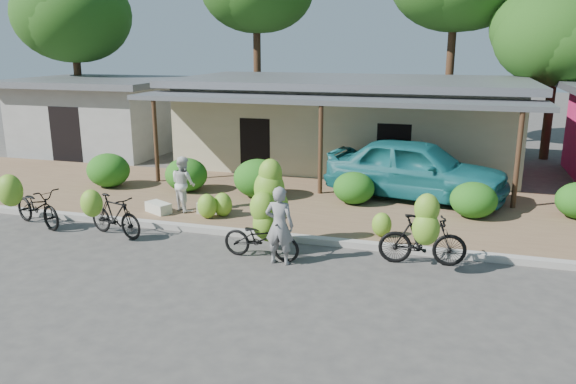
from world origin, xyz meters
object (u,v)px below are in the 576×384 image
at_px(tree_near_right, 552,33).
at_px(vendor, 279,226).
at_px(sack_far, 158,208).
at_px(tree_back_left, 70,13).
at_px(bike_center, 266,217).
at_px(teal_van, 416,169).
at_px(bike_right, 423,236).
at_px(sack_near, 213,207).
at_px(bike_far_left, 33,204).
at_px(bike_left, 112,214).
at_px(bystander, 183,183).

xyz_separation_m(tree_near_right, vendor, (-6.90, -14.07, -4.15)).
relative_size(tree_near_right, sack_far, 9.15).
bearing_deg(tree_back_left, tree_near_right, 4.09).
xyz_separation_m(bike_center, teal_van, (2.90, 5.31, 0.16)).
bearing_deg(tree_back_left, bike_right, -34.90).
relative_size(tree_back_left, sack_near, 9.46).
relative_size(bike_far_left, bike_left, 1.15).
distance_m(bike_left, bike_center, 3.99).
bearing_deg(bike_center, bystander, 59.06).
bearing_deg(tree_back_left, bike_center, -41.57).
xyz_separation_m(bike_center, sack_near, (-2.30, 2.27, -0.59)).
xyz_separation_m(tree_back_left, bystander, (10.49, -9.86, -5.10)).
height_order(bike_center, sack_near, bike_center).
bearing_deg(vendor, tree_back_left, -41.47).
xyz_separation_m(tree_back_left, sack_far, (9.91, -10.27, -5.73)).
xyz_separation_m(bike_far_left, vendor, (6.85, -0.61, 0.24)).
xyz_separation_m(bike_far_left, sack_near, (4.10, 2.13, -0.35)).
distance_m(bike_far_left, sack_far, 3.17).
bearing_deg(bike_far_left, vendor, -73.83).
xyz_separation_m(tree_near_right, sack_near, (-9.65, -11.33, -4.74)).
bearing_deg(sack_far, tree_near_right, 46.68).
bearing_deg(sack_far, bystander, 34.92).
bearing_deg(vendor, sack_near, -44.57).
relative_size(bike_left, bike_center, 0.84).
distance_m(bike_center, sack_far, 4.21).
relative_size(tree_back_left, bike_center, 3.74).
xyz_separation_m(bystander, teal_van, (6.06, 3.07, 0.14)).
height_order(bike_right, sack_near, bike_right).
relative_size(bike_right, sack_far, 2.54).
xyz_separation_m(bike_right, sack_far, (-7.16, 1.64, -0.44)).
height_order(tree_back_left, bike_right, tree_back_left).
relative_size(bike_left, teal_van, 0.34).
height_order(sack_far, vendor, vendor).
bearing_deg(bike_right, bystander, 66.12).
height_order(bike_far_left, bike_left, bike_far_left).
xyz_separation_m(bike_far_left, bystander, (3.24, 2.10, 0.27)).
distance_m(sack_near, sack_far, 1.51).
bearing_deg(sack_far, tree_back_left, 133.98).
distance_m(tree_back_left, tree_near_right, 21.08).
bearing_deg(bike_left, bike_right, -72.34).
relative_size(sack_near, vendor, 0.49).
bearing_deg(vendor, bike_center, -45.26).
relative_size(tree_back_left, bike_far_left, 3.88).
bearing_deg(bike_far_left, teal_van, -39.67).
bearing_deg(bike_far_left, bike_right, -68.43).
bearing_deg(vendor, bystander, -36.64).
height_order(bike_center, sack_far, bike_center).
height_order(vendor, bystander, vendor).
height_order(tree_near_right, bike_far_left, tree_near_right).
distance_m(bike_center, vendor, 0.65).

